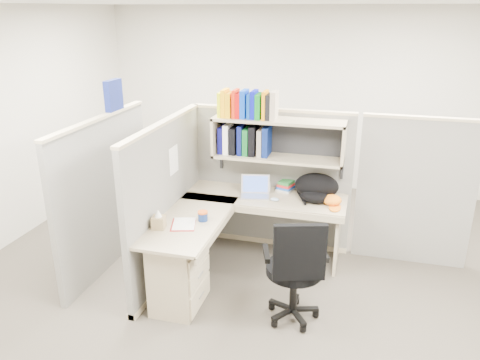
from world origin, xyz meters
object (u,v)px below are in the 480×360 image
(desk, at_px, (204,252))
(snack_canister, at_px, (203,216))
(laptop, at_px, (255,187))
(task_chair, at_px, (294,286))
(backpack, at_px, (316,188))

(desk, bearing_deg, snack_canister, 111.41)
(laptop, bearing_deg, task_chair, -71.65)
(desk, distance_m, laptop, 0.96)
(desk, height_order, snack_canister, snack_canister)
(laptop, bearing_deg, snack_canister, -127.25)
(task_chair, bearing_deg, snack_canister, 161.05)
(snack_canister, bearing_deg, laptop, 64.68)
(desk, xyz_separation_m, laptop, (0.30, 0.81, 0.40))
(laptop, bearing_deg, desk, -122.38)
(desk, height_order, task_chair, task_chair)
(desk, xyz_separation_m, snack_canister, (-0.04, 0.09, 0.34))
(desk, distance_m, snack_canister, 0.36)
(laptop, relative_size, backpack, 0.66)
(laptop, height_order, snack_canister, laptop)
(laptop, xyz_separation_m, backpack, (0.64, 0.08, 0.03))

